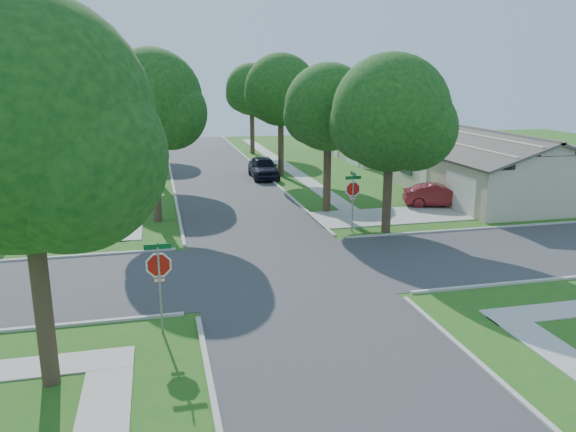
{
  "coord_description": "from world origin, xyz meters",
  "views": [
    {
      "loc": [
        -4.57,
        -20.82,
        7.6
      ],
      "look_at": [
        0.87,
        2.32,
        1.6
      ],
      "focal_mm": 35.0,
      "sensor_mm": 36.0,
      "label": 1
    }
  ],
  "objects_px": {
    "tree_e_near": "(329,111)",
    "tree_w_near": "(152,105)",
    "car_curb_west": "(168,136)",
    "stop_sign_ne": "(353,192)",
    "tree_e_far": "(252,92)",
    "house_ne_near": "(486,172)",
    "car_driveway": "(438,195)",
    "tree_e_mid": "(281,93)",
    "car_curb_east": "(263,167)",
    "tree_w_far": "(153,98)",
    "tree_ne_corner": "(392,118)",
    "tree_w_mid": "(152,91)",
    "tree_sw_corner": "(26,135)",
    "stop_sign_sw": "(159,269)",
    "house_nw_far": "(22,147)",
    "house_ne_far": "(379,141)"
  },
  "relations": [
    {
      "from": "tree_e_near",
      "to": "tree_w_near",
      "type": "relative_size",
      "value": 0.92
    },
    {
      "from": "tree_w_near",
      "to": "car_curb_west",
      "type": "distance_m",
      "value": 36.92
    },
    {
      "from": "stop_sign_ne",
      "to": "car_curb_west",
      "type": "height_order",
      "value": "stop_sign_ne"
    },
    {
      "from": "tree_e_far",
      "to": "house_ne_near",
      "type": "xyz_separation_m",
      "value": [
        11.24,
        -23.01,
        -4.46
      ]
    },
    {
      "from": "tree_w_near",
      "to": "tree_e_near",
      "type": "bearing_deg",
      "value": -0.0
    },
    {
      "from": "car_driveway",
      "to": "house_ne_near",
      "type": "bearing_deg",
      "value": -45.45
    },
    {
      "from": "tree_e_mid",
      "to": "tree_w_near",
      "type": "relative_size",
      "value": 1.03
    },
    {
      "from": "tree_e_far",
      "to": "car_curb_east",
      "type": "relative_size",
      "value": 1.82
    },
    {
      "from": "car_curb_west",
      "to": "car_driveway",
      "type": "bearing_deg",
      "value": 105.93
    },
    {
      "from": "tree_w_near",
      "to": "tree_w_far",
      "type": "relative_size",
      "value": 1.12
    },
    {
      "from": "tree_e_near",
      "to": "tree_e_mid",
      "type": "xyz_separation_m",
      "value": [
        0.01,
        12.0,
        0.61
      ]
    },
    {
      "from": "car_curb_east",
      "to": "car_curb_west",
      "type": "xyz_separation_m",
      "value": [
        -6.4,
        25.13,
        -0.1
      ]
    },
    {
      "from": "tree_ne_corner",
      "to": "house_ne_near",
      "type": "xyz_separation_m",
      "value": [
        9.63,
        6.79,
        -4.08
      ]
    },
    {
      "from": "tree_w_mid",
      "to": "car_curb_west",
      "type": "relative_size",
      "value": 1.95
    },
    {
      "from": "tree_w_near",
      "to": "tree_ne_corner",
      "type": "height_order",
      "value": "tree_w_near"
    },
    {
      "from": "tree_sw_corner",
      "to": "tree_e_near",
      "type": "bearing_deg",
      "value": 52.7
    },
    {
      "from": "stop_sign_sw",
      "to": "car_driveway",
      "type": "xyz_separation_m",
      "value": [
        16.2,
        13.4,
        -1.36
      ]
    },
    {
      "from": "tree_e_mid",
      "to": "tree_w_mid",
      "type": "height_order",
      "value": "tree_w_mid"
    },
    {
      "from": "tree_e_far",
      "to": "tree_w_mid",
      "type": "xyz_separation_m",
      "value": [
        -9.39,
        -13.0,
        0.51
      ]
    },
    {
      "from": "tree_e_near",
      "to": "car_curb_east",
      "type": "xyz_separation_m",
      "value": [
        -1.55,
        11.37,
        -4.83
      ]
    },
    {
      "from": "house_nw_far",
      "to": "car_curb_east",
      "type": "height_order",
      "value": "house_nw_far"
    },
    {
      "from": "house_nw_far",
      "to": "tree_e_mid",
      "type": "bearing_deg",
      "value": -27.91
    },
    {
      "from": "tree_w_far",
      "to": "car_driveway",
      "type": "distance_m",
      "value": 30.41
    },
    {
      "from": "house_nw_far",
      "to": "car_curb_east",
      "type": "bearing_deg",
      "value": -31.21
    },
    {
      "from": "tree_w_mid",
      "to": "car_curb_east",
      "type": "xyz_separation_m",
      "value": [
        7.84,
        -0.64,
        -5.67
      ]
    },
    {
      "from": "tree_w_near",
      "to": "house_nw_far",
      "type": "height_order",
      "value": "tree_w_near"
    },
    {
      "from": "tree_w_near",
      "to": "car_driveway",
      "type": "height_order",
      "value": "tree_w_near"
    },
    {
      "from": "tree_e_mid",
      "to": "tree_sw_corner",
      "type": "bearing_deg",
      "value": -113.53
    },
    {
      "from": "tree_e_near",
      "to": "car_curb_west",
      "type": "height_order",
      "value": "tree_e_near"
    },
    {
      "from": "tree_w_mid",
      "to": "car_curb_east",
      "type": "relative_size",
      "value": 2.0
    },
    {
      "from": "stop_sign_sw",
      "to": "tree_w_near",
      "type": "distance_m",
      "value": 14.3
    },
    {
      "from": "tree_w_mid",
      "to": "tree_sw_corner",
      "type": "distance_m",
      "value": 28.14
    },
    {
      "from": "tree_w_far",
      "to": "house_ne_near",
      "type": "relative_size",
      "value": 0.59
    },
    {
      "from": "stop_sign_sw",
      "to": "house_ne_near",
      "type": "bearing_deg",
      "value": 37.18
    },
    {
      "from": "stop_sign_sw",
      "to": "tree_e_mid",
      "type": "bearing_deg",
      "value": 69.8
    },
    {
      "from": "tree_e_near",
      "to": "stop_sign_ne",
      "type": "bearing_deg",
      "value": -90.68
    },
    {
      "from": "stop_sign_ne",
      "to": "tree_w_near",
      "type": "xyz_separation_m",
      "value": [
        -9.34,
        4.31,
        4.08
      ]
    },
    {
      "from": "stop_sign_sw",
      "to": "tree_e_mid",
      "type": "height_order",
      "value": "tree_e_mid"
    },
    {
      "from": "stop_sign_sw",
      "to": "tree_w_far",
      "type": "height_order",
      "value": "tree_w_far"
    },
    {
      "from": "stop_sign_sw",
      "to": "car_curb_west",
      "type": "distance_m",
      "value": 50.24
    },
    {
      "from": "stop_sign_ne",
      "to": "tree_w_near",
      "type": "relative_size",
      "value": 0.33
    },
    {
      "from": "tree_w_near",
      "to": "stop_sign_ne",
      "type": "bearing_deg",
      "value": -24.74
    },
    {
      "from": "tree_e_far",
      "to": "tree_w_near",
      "type": "xyz_separation_m",
      "value": [
        -9.4,
        -25.0,
        0.14
      ]
    },
    {
      "from": "house_nw_far",
      "to": "tree_e_near",
      "type": "bearing_deg",
      "value": -47.94
    },
    {
      "from": "tree_w_near",
      "to": "house_nw_far",
      "type": "relative_size",
      "value": 0.66
    },
    {
      "from": "tree_sw_corner",
      "to": "tree_e_mid",
      "type": "bearing_deg",
      "value": 66.47
    },
    {
      "from": "tree_sw_corner",
      "to": "car_driveway",
      "type": "xyz_separation_m",
      "value": [
        18.94,
        15.69,
        -5.6
      ]
    },
    {
      "from": "house_nw_far",
      "to": "house_ne_near",
      "type": "bearing_deg",
      "value": -33.29
    },
    {
      "from": "tree_w_near",
      "to": "tree_ne_corner",
      "type": "distance_m",
      "value": 12.02
    },
    {
      "from": "tree_w_mid",
      "to": "house_ne_far",
      "type": "relative_size",
      "value": 0.7
    }
  ]
}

